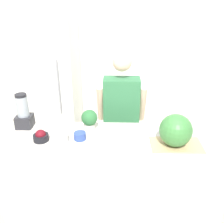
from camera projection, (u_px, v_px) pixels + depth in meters
name	position (u px, v px, depth m)	size (l,w,h in m)	color
wall_back	(115.00, 58.00, 3.57)	(8.00, 0.06, 2.60)	white
counter_island	(112.00, 181.00, 2.43)	(1.93, 0.63, 0.95)	beige
refrigerator	(49.00, 91.00, 3.37)	(0.77, 0.77, 1.88)	white
person	(121.00, 119.00, 2.88)	(0.54, 0.26, 1.59)	#333338
cutting_board	(176.00, 145.00, 2.13)	(0.43, 0.25, 0.01)	tan
watermelon	(176.00, 130.00, 2.06)	(0.27, 0.27, 0.27)	#3D7F3D
bowl_cherries	(41.00, 136.00, 2.19)	(0.14, 0.14, 0.10)	black
bowl_cream	(62.00, 136.00, 2.16)	(0.11, 0.11, 0.12)	beige
bowl_small_blue	(80.00, 136.00, 2.21)	(0.11, 0.11, 0.06)	#334C9E
blender	(23.00, 113.00, 2.38)	(0.15, 0.15, 0.34)	#28282D
potted_plant	(89.00, 119.00, 2.33)	(0.15, 0.15, 0.20)	beige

